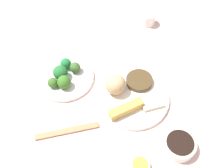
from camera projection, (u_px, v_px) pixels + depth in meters
tabletop at (135, 91)px, 0.96m from camera, size 2.20×2.20×0.02m
main_plate at (133, 97)px, 0.92m from camera, size 0.25×0.25×0.02m
rice_scoop at (115, 84)px, 0.90m from camera, size 0.07×0.07×0.07m
spring_roll at (126, 109)px, 0.87m from camera, size 0.06×0.12×0.03m
crab_rangoon_wonton at (151, 101)px, 0.89m from camera, size 0.07×0.08×0.01m
stir_fry_heap at (139, 81)px, 0.94m from camera, size 0.10×0.10×0.02m
broccoli_plate at (65, 78)px, 0.98m from camera, size 0.21×0.21×0.01m
broccoli_floret_0 at (60, 72)px, 0.95m from camera, size 0.05×0.05×0.05m
broccoli_floret_1 at (75, 68)px, 0.97m from camera, size 0.04×0.04×0.04m
broccoli_floret_2 at (64, 82)px, 0.92m from camera, size 0.05×0.05×0.05m
broccoli_floret_3 at (53, 83)px, 0.93m from camera, size 0.04×0.04×0.04m
broccoli_floret_4 at (66, 63)px, 0.98m from camera, size 0.04×0.04×0.04m
soy_sauce_bowl at (179, 145)px, 0.81m from camera, size 0.10×0.10×0.04m
soy_sauce_bowl_liquid at (180, 142)px, 0.79m from camera, size 0.08×0.08×0.00m
sauce_ramekin_hot_mustard at (140, 166)px, 0.78m from camera, size 0.06×0.06×0.02m
sauce_ramekin_hot_mustard_liquid at (140, 164)px, 0.76m from camera, size 0.05×0.05×0.00m
teacup at (148, 19)px, 1.14m from camera, size 0.06×0.06×0.05m
chopsticks_pair at (67, 131)px, 0.85m from camera, size 0.02×0.21×0.01m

